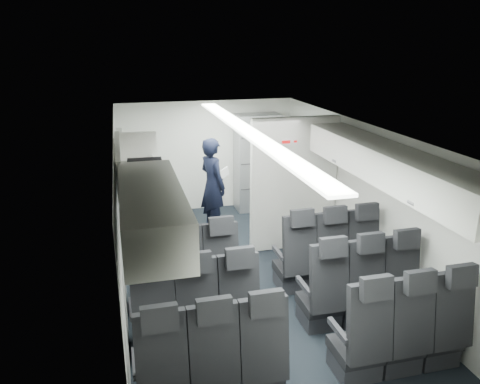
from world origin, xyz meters
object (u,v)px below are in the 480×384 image
galley_unit (257,162)px  carry_on_bag (145,170)px  boarding_door (123,190)px  seat_row_front (258,267)px  seat_row_rear (311,352)px  flight_attendant (213,185)px  seat_row_mid (280,303)px

galley_unit → carry_on_bag: (-2.31, -3.10, 0.83)m
boarding_door → carry_on_bag: carry_on_bag is taller
galley_unit → carry_on_bag: bearing=-126.7°
seat_row_front → seat_row_rear: (0.00, -1.80, 0.00)m
boarding_door → carry_on_bag: size_ratio=4.62×
seat_row_front → galley_unit: 3.43m
seat_row_rear → carry_on_bag: (-1.36, 1.96, 1.38)m
boarding_door → seat_row_front: bearing=-51.8°
seat_row_rear → boarding_door: 4.25m
seat_row_front → flight_attendant: flight_attendant is taller
boarding_door → flight_attendant: bearing=10.0°
galley_unit → seat_row_rear: bearing=-100.6°
boarding_door → flight_attendant: boarding_door is taller
seat_row_mid → seat_row_front: bearing=90.0°
galley_unit → carry_on_bag: carry_on_bag is taller
seat_row_rear → carry_on_bag: size_ratio=8.26×
carry_on_bag → seat_row_rear: bearing=-52.7°
seat_row_rear → carry_on_bag: 2.75m
galley_unit → seat_row_mid: bearing=-102.9°
galley_unit → flight_attendant: bearing=-140.1°
seat_row_front → galley_unit: size_ratio=1.75×
galley_unit → boarding_door: (-2.59, -1.17, 0.00)m
seat_row_front → galley_unit: galley_unit is taller
seat_row_front → boarding_door: boarding_door is taller
seat_row_front → galley_unit: bearing=73.7°
flight_attendant → carry_on_bag: bearing=128.4°
seat_row_rear → galley_unit: bearing=79.4°
flight_attendant → carry_on_bag: (-1.23, -2.19, 0.94)m
seat_row_mid → boarding_door: size_ratio=1.79×
seat_row_rear → carry_on_bag: carry_on_bag is taller
galley_unit → carry_on_bag: size_ratio=4.71×
seat_row_front → boarding_door: size_ratio=1.79×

